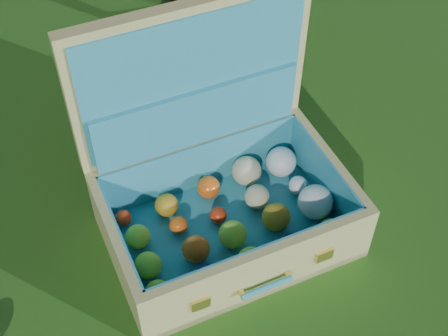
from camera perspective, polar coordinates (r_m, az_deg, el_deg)
ground at (r=1.55m, az=1.03°, el=-11.80°), size 60.00×60.00×0.00m
suitcase at (r=1.57m, az=-0.41°, el=-0.75°), size 0.71×0.60×0.58m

